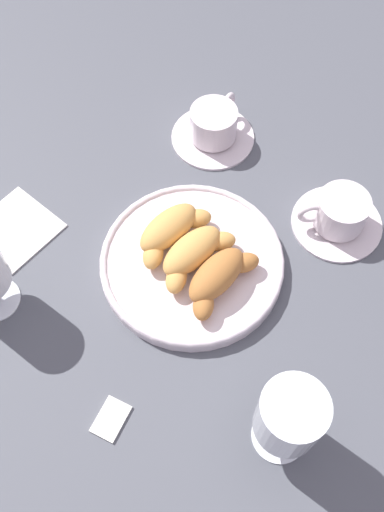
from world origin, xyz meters
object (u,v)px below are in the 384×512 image
coffee_cup_near (214,127)px  folded_napkin (15,229)px  croissant_large (170,230)px  coffee_cup_far (339,215)px  sugar_packet (111,419)px  croissant_small (194,253)px  juice_glass_right (289,418)px  pastry_plate (192,262)px  croissant_extra (218,277)px

coffee_cup_near → folded_napkin: 0.35m
folded_napkin → croissant_large: bearing=118.0°
croissant_large → coffee_cup_far: croissant_large is taller
sugar_packet → coffee_cup_far: bearing=158.6°
croissant_large → croissant_small: (0.01, 0.05, 0.00)m
coffee_cup_near → juice_glass_right: 0.49m
pastry_plate → juice_glass_right: juice_glass_right is taller
pastry_plate → coffee_cup_far: size_ratio=1.93×
croissant_extra → coffee_cup_far: bearing=156.3°
sugar_packet → croissant_large: bearing=-169.4°
sugar_packet → croissant_extra: bearing=168.7°
coffee_cup_near → juice_glass_right: (0.35, 0.33, 0.07)m
pastry_plate → croissant_extra: size_ratio=1.92×
pastry_plate → croissant_small: bearing=78.7°
sugar_packet → folded_napkin: 0.32m
croissant_large → croissant_small: bearing=76.0°
croissant_small → coffee_cup_near: bearing=-153.1°
sugar_packet → folded_napkin: sugar_packet is taller
folded_napkin → croissant_extra: bearing=105.8°
croissant_large → coffee_cup_near: size_ratio=0.99×
croissant_extra → coffee_cup_near: 0.28m
croissant_extra → folded_napkin: croissant_extra is taller
coffee_cup_near → sugar_packet: coffee_cup_near is taller
pastry_plate → coffee_cup_near: bearing=-153.7°
croissant_large → sugar_packet: croissant_large is taller
coffee_cup_near → coffee_cup_far: bearing=81.5°
croissant_extra → juice_glass_right: 0.22m
pastry_plate → coffee_cup_far: coffee_cup_far is taller
croissant_extra → folded_napkin: size_ratio=1.24×
pastry_plate → croissant_large: 0.06m
croissant_small → croissant_large: bearing=-104.0°
croissant_small → juice_glass_right: size_ratio=0.96×
pastry_plate → coffee_cup_far: bearing=142.9°
coffee_cup_far → juice_glass_right: bearing=15.3°
croissant_extra → sugar_packet: 0.23m
pastry_plate → coffee_cup_near: 0.24m
coffee_cup_near → sugar_packet: bearing=18.0°
juice_glass_right → folded_napkin: bearing=-94.5°
pastry_plate → croissant_small: size_ratio=1.95×
croissant_large → sugar_packet: size_ratio=2.70×
croissant_small → croissant_extra: same height
croissant_large → coffee_cup_near: croissant_large is taller
pastry_plate → croissant_small: croissant_small is taller
croissant_extra → juice_glass_right: juice_glass_right is taller
pastry_plate → folded_napkin: bearing=-68.7°
coffee_cup_far → folded_napkin: size_ratio=1.24×
juice_glass_right → sugar_packet: size_ratio=2.80×
croissant_small → pastry_plate: bearing=-101.3°
pastry_plate → coffee_cup_far: (-0.18, 0.14, 0.01)m
juice_glass_right → croissant_small: bearing=-121.5°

